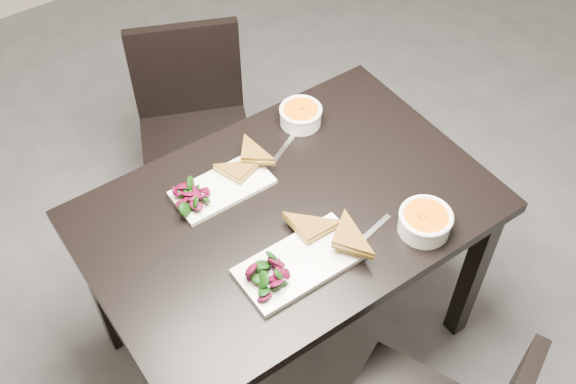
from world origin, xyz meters
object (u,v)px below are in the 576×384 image
object	(u,v)px
soup_bowl_near	(425,221)
soup_bowl_far	(301,114)
chair_far	(194,121)
table	(288,228)
plate_near	(300,263)
plate_far	(222,188)

from	to	relation	value
soup_bowl_near	soup_bowl_far	bearing A→B (deg)	92.91
soup_bowl_far	chair_far	bearing A→B (deg)	109.86
table	plate_near	size ratio (longest dim) A/B	3.39
table	soup_bowl_far	bearing A→B (deg)	48.59
chair_far	plate_far	world-z (taller)	chair_far
chair_far	plate_far	distance (m)	0.67
soup_bowl_far	plate_far	bearing A→B (deg)	-164.06
plate_far	soup_bowl_far	world-z (taller)	soup_bowl_far
chair_far	plate_far	size ratio (longest dim) A/B	2.82
plate_far	plate_near	bearing A→B (deg)	-84.92
plate_near	soup_bowl_near	world-z (taller)	soup_bowl_near
soup_bowl_near	soup_bowl_far	size ratio (longest dim) A/B	1.10
soup_bowl_near	plate_far	distance (m)	0.61
table	soup_bowl_near	world-z (taller)	soup_bowl_near
chair_far	plate_far	xyz separation A→B (m)	(-0.20, -0.58, 0.27)
soup_bowl_near	table	bearing A→B (deg)	133.12
table	soup_bowl_near	xyz separation A→B (m)	(0.27, -0.29, 0.14)
plate_near	soup_bowl_far	bearing A→B (deg)	54.34
plate_near	plate_far	world-z (taller)	plate_near
chair_far	plate_near	size ratio (longest dim) A/B	2.40
soup_bowl_near	plate_far	bearing A→B (deg)	130.42
plate_near	soup_bowl_far	xyz separation A→B (m)	(0.34, 0.47, 0.03)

